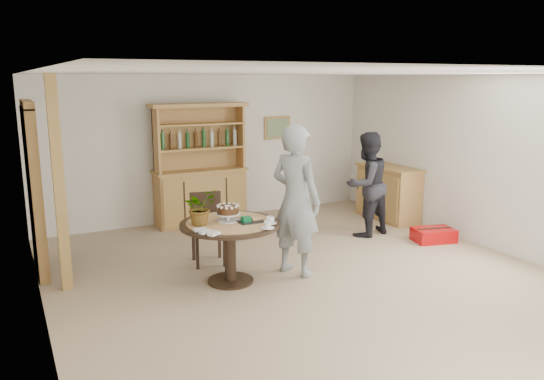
{
  "coord_description": "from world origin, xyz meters",
  "views": [
    {
      "loc": [
        -3.24,
        -5.16,
        2.44
      ],
      "look_at": [
        -0.23,
        0.7,
        1.05
      ],
      "focal_mm": 35.0,
      "sensor_mm": 36.0,
      "label": 1
    }
  ],
  "objects": [
    {
      "name": "sideboard",
      "position": [
        2.74,
        2.0,
        0.47
      ],
      "size": [
        0.54,
        1.26,
        0.94
      ],
      "color": "#AF8B4A",
      "rests_on": "ground"
    },
    {
      "name": "teen_boy",
      "position": [
        -0.05,
        0.41,
        0.95
      ],
      "size": [
        0.7,
        0.82,
        1.91
      ],
      "primitive_type": "imported",
      "rotation": [
        0.0,
        0.0,
        1.99
      ],
      "color": "gray",
      "rests_on": "ground"
    },
    {
      "name": "adult_person",
      "position": [
        1.78,
        1.38,
        0.82
      ],
      "size": [
        0.89,
        0.75,
        1.64
      ],
      "primitive_type": "imported",
      "rotation": [
        0.0,
        0.0,
        3.32
      ],
      "color": "black",
      "rests_on": "ground"
    },
    {
      "name": "coffee_cup_a",
      "position": [
        -0.5,
        0.23,
        0.8
      ],
      "size": [
        0.15,
        0.15,
        0.09
      ],
      "color": "white",
      "rests_on": "dining_table"
    },
    {
      "name": "coffee_cup_b",
      "position": [
        -0.62,
        0.06,
        0.79
      ],
      "size": [
        0.15,
        0.15,
        0.08
      ],
      "color": "white",
      "rests_on": "dining_table"
    },
    {
      "name": "dining_chair",
      "position": [
        -0.88,
        1.34,
        0.54
      ],
      "size": [
        0.49,
        0.49,
        0.95
      ],
      "rotation": [
        0.0,
        0.0,
        -0.19
      ],
      "color": "black",
      "rests_on": "ground"
    },
    {
      "name": "doorway",
      "position": [
        -2.93,
        2.0,
        1.11
      ],
      "size": [
        0.13,
        1.1,
        2.18
      ],
      "color": "black",
      "rests_on": "ground"
    },
    {
      "name": "ground",
      "position": [
        0.0,
        0.0,
        0.0
      ],
      "size": [
        7.0,
        7.0,
        0.0
      ],
      "primitive_type": "plane",
      "color": "tan",
      "rests_on": "ground"
    },
    {
      "name": "gift_tray",
      "position": [
        -0.68,
        0.38,
        0.79
      ],
      "size": [
        0.3,
        0.2,
        0.08
      ],
      "color": "black",
      "rests_on": "dining_table"
    },
    {
      "name": "hutch",
      "position": [
        -0.3,
        3.24,
        0.69
      ],
      "size": [
        1.62,
        0.54,
        2.04
      ],
      "color": "#AF8B4A",
      "rests_on": "ground"
    },
    {
      "name": "napkins",
      "position": [
        -1.31,
        0.2,
        0.77
      ],
      "size": [
        0.24,
        0.33,
        0.03
      ],
      "color": "white",
      "rests_on": "dining_table"
    },
    {
      "name": "pine_post",
      "position": [
        -2.7,
        1.2,
        1.25
      ],
      "size": [
        0.12,
        0.12,
        2.5
      ],
      "primitive_type": "cube",
      "color": "tan",
      "rests_on": "ground"
    },
    {
      "name": "room_shell",
      "position": [
        0.0,
        0.01,
        1.74
      ],
      "size": [
        6.04,
        7.04,
        2.52
      ],
      "color": "white",
      "rests_on": "ground"
    },
    {
      "name": "dining_table",
      "position": [
        -0.9,
        0.51,
        0.6
      ],
      "size": [
        1.2,
        1.2,
        0.76
      ],
      "color": "black",
      "rests_on": "ground"
    },
    {
      "name": "birthday_cake",
      "position": [
        -0.9,
        0.56,
        0.88
      ],
      "size": [
        0.3,
        0.3,
        0.2
      ],
      "color": "white",
      "rests_on": "dining_table"
    },
    {
      "name": "red_suitcase",
      "position": [
        2.5,
        0.62,
        0.1
      ],
      "size": [
        0.68,
        0.54,
        0.21
      ],
      "rotation": [
        0.0,
        0.0,
        -0.25
      ],
      "color": "#C1090C",
      "rests_on": "ground"
    },
    {
      "name": "flower_vase",
      "position": [
        -1.25,
        0.56,
        0.97
      ],
      "size": [
        0.47,
        0.44,
        0.42
      ],
      "primitive_type": "imported",
      "rotation": [
        0.0,
        0.0,
        0.35
      ],
      "color": "#3F7233",
      "rests_on": "dining_table"
    }
  ]
}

